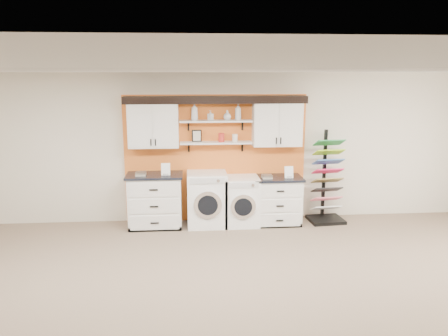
{
  "coord_description": "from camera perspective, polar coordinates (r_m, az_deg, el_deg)",
  "views": [
    {
      "loc": [
        -0.49,
        -4.13,
        2.79
      ],
      "look_at": [
        0.03,
        2.3,
        1.38
      ],
      "focal_mm": 35.0,
      "sensor_mm": 36.0,
      "label": 1
    }
  ],
  "objects": [
    {
      "name": "canister_red",
      "position": [
        8.04,
        -0.35,
        4.0
      ],
      "size": [
        0.11,
        0.11,
        0.16
      ],
      "primitive_type": "cylinder",
      "color": "red",
      "rests_on": "shelf_lower"
    },
    {
      "name": "sample_rack",
      "position": [
        8.53,
        13.23,
        -3.25
      ],
      "size": [
        0.68,
        0.58,
        1.75
      ],
      "rotation": [
        0.0,
        0.0,
        0.08
      ],
      "color": "black",
      "rests_on": "floor"
    },
    {
      "name": "shelf_lower",
      "position": [
        8.05,
        -1.06,
        3.32
      ],
      "size": [
        1.32,
        0.28,
        0.03
      ],
      "primitive_type": "cube",
      "color": "silver",
      "rests_on": "wall_back"
    },
    {
      "name": "soap_bottle_d",
      "position": [
        8.01,
        1.85,
        7.37
      ],
      "size": [
        0.14,
        0.14,
        0.3
      ],
      "primitive_type": "imported",
      "rotation": [
        0.0,
        0.0,
        -0.21
      ],
      "color": "silver",
      "rests_on": "shelf_upper"
    },
    {
      "name": "crown_molding",
      "position": [
        7.97,
        -1.09,
        9.01
      ],
      "size": [
        3.3,
        0.41,
        0.13
      ],
      "color": "black",
      "rests_on": "wall_back"
    },
    {
      "name": "soap_bottle_c",
      "position": [
        8.0,
        0.43,
        6.92
      ],
      "size": [
        0.18,
        0.18,
        0.18
      ],
      "primitive_type": "imported",
      "rotation": [
        0.0,
        0.0,
        3.52
      ],
      "color": "silver",
      "rests_on": "shelf_upper"
    },
    {
      "name": "washer",
      "position": [
        8.1,
        -2.24,
        -4.07
      ],
      "size": [
        0.72,
        0.71,
        1.0
      ],
      "color": "white",
      "rests_on": "floor"
    },
    {
      "name": "upper_cabinet_left",
      "position": [
        8.0,
        -9.21,
        5.65
      ],
      "size": [
        0.9,
        0.35,
        0.84
      ],
      "color": "silver",
      "rests_on": "wall_back"
    },
    {
      "name": "canister_cream",
      "position": [
        8.06,
        1.43,
        3.95
      ],
      "size": [
        0.1,
        0.1,
        0.14
      ],
      "primitive_type": "cylinder",
      "color": "silver",
      "rests_on": "shelf_lower"
    },
    {
      "name": "shelf_upper",
      "position": [
        7.99,
        -1.07,
        6.16
      ],
      "size": [
        1.32,
        0.28,
        0.03
      ],
      "primitive_type": "cube",
      "color": "silver",
      "rests_on": "wall_back"
    },
    {
      "name": "soap_bottle_b",
      "position": [
        7.98,
        -1.78,
        6.89
      ],
      "size": [
        0.11,
        0.11,
        0.18
      ],
      "primitive_type": "imported",
      "rotation": [
        0.0,
        0.0,
        3.85
      ],
      "color": "silver",
      "rests_on": "shelf_upper"
    },
    {
      "name": "accent_panel",
      "position": [
        8.27,
        -1.12,
        1.24
      ],
      "size": [
        3.4,
        0.07,
        2.4
      ],
      "primitive_type": "cube",
      "color": "orange",
      "rests_on": "wall_back"
    },
    {
      "name": "base_cabinet_right",
      "position": [
        8.28,
        6.89,
        -4.18
      ],
      "size": [
        0.92,
        0.66,
        0.9
      ],
      "color": "silver",
      "rests_on": "floor"
    },
    {
      "name": "upper_cabinet_right",
      "position": [
        8.14,
        6.94,
        5.83
      ],
      "size": [
        0.9,
        0.35,
        0.84
      ],
      "color": "silver",
      "rests_on": "wall_back"
    },
    {
      "name": "picture_frame",
      "position": [
        8.06,
        -3.58,
        4.22
      ],
      "size": [
        0.18,
        0.02,
        0.22
      ],
      "color": "black",
      "rests_on": "shelf_lower"
    },
    {
      "name": "wall_back",
      "position": [
        8.26,
        -1.14,
        2.65
      ],
      "size": [
        10.0,
        0.0,
        10.0
      ],
      "primitive_type": "plane",
      "rotation": [
        1.57,
        0.0,
        0.0
      ],
      "color": "beige",
      "rests_on": "floor"
    },
    {
      "name": "base_cabinet_left",
      "position": [
        8.13,
        -8.96,
        -4.21
      ],
      "size": [
        1.02,
        0.66,
        0.99
      ],
      "color": "silver",
      "rests_on": "floor"
    },
    {
      "name": "soap_bottle_a",
      "position": [
        7.96,
        -3.88,
        7.38
      ],
      "size": [
        0.17,
        0.17,
        0.32
      ],
      "primitive_type": "imported",
      "rotation": [
        0.0,
        0.0,
        2.51
      ],
      "color": "silver",
      "rests_on": "shelf_upper"
    },
    {
      "name": "dryer",
      "position": [
        8.17,
        2.24,
        -4.3
      ],
      "size": [
        0.65,
        0.71,
        0.91
      ],
      "color": "white",
      "rests_on": "floor"
    },
    {
      "name": "ceiling",
      "position": [
        4.16,
        2.22,
        12.47
      ],
      "size": [
        10.0,
        10.0,
        0.0
      ],
      "primitive_type": "plane",
      "rotation": [
        3.14,
        0.0,
        0.0
      ],
      "color": "white",
      "rests_on": "wall_back"
    }
  ]
}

